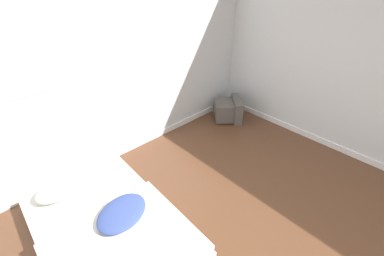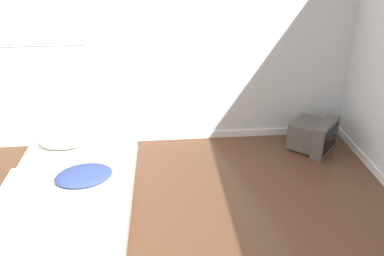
# 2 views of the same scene
# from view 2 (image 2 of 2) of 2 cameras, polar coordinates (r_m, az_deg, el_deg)

# --- Properties ---
(wall_back) EXTENTS (8.05, 0.08, 2.60)m
(wall_back) POSITION_cam_2_polar(r_m,az_deg,el_deg) (4.99, -10.87, 11.62)
(wall_back) COLOR silver
(wall_back) RESTS_ON ground_plane
(mattress_bed) EXTENTS (1.30, 1.94, 0.31)m
(mattress_bed) POSITION_cam_2_polar(r_m,az_deg,el_deg) (4.46, -15.93, -7.49)
(mattress_bed) COLOR silver
(mattress_bed) RESTS_ON ground_plane
(crt_tv) EXTENTS (0.65, 0.65, 0.39)m
(crt_tv) POSITION_cam_2_polar(r_m,az_deg,el_deg) (5.30, 15.93, -0.94)
(crt_tv) COLOR #56514C
(crt_tv) RESTS_ON ground_plane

